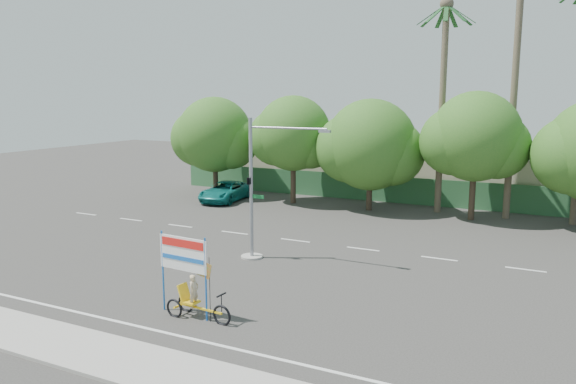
% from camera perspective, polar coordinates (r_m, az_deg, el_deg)
% --- Properties ---
extents(ground, '(120.00, 120.00, 0.00)m').
position_cam_1_polar(ground, '(24.01, -3.31, -9.84)').
color(ground, '#33302D').
rests_on(ground, ground).
extents(sidewalk_near, '(50.00, 2.40, 0.12)m').
position_cam_1_polar(sidewalk_near, '(18.38, -15.49, -16.40)').
color(sidewalk_near, gray).
rests_on(sidewalk_near, ground).
extents(fence, '(38.00, 0.08, 2.00)m').
position_cam_1_polar(fence, '(43.20, 10.97, 0.22)').
color(fence, '#336B3D').
rests_on(fence, ground).
extents(building_left, '(12.00, 8.00, 4.00)m').
position_cam_1_polar(building_left, '(50.68, 1.44, 2.94)').
color(building_left, beige).
rests_on(building_left, ground).
extents(building_right, '(14.00, 8.00, 3.60)m').
position_cam_1_polar(building_right, '(46.14, 22.14, 1.28)').
color(building_right, beige).
rests_on(building_right, ground).
extents(tree_far_left, '(7.14, 6.00, 7.96)m').
position_cam_1_polar(tree_far_left, '(45.46, -7.51, 5.56)').
color(tree_far_left, '#473828').
rests_on(tree_far_left, ground).
extents(tree_left, '(6.66, 5.60, 8.07)m').
position_cam_1_polar(tree_left, '(41.94, 0.49, 5.70)').
color(tree_left, '#473828').
rests_on(tree_left, ground).
extents(tree_center, '(7.62, 6.40, 7.85)m').
position_cam_1_polar(tree_center, '(39.73, 8.30, 4.51)').
color(tree_center, '#473828').
rests_on(tree_center, ground).
extents(tree_right, '(6.90, 5.80, 8.36)m').
position_cam_1_polar(tree_right, '(38.08, 18.42, 5.05)').
color(tree_right, '#473828').
rests_on(tree_right, ground).
extents(palm_tall, '(3.73, 3.79, 17.45)m').
position_cam_1_polar(palm_tall, '(39.31, 22.19, 12.60)').
color(palm_tall, '#70604C').
rests_on(palm_tall, ground).
extents(palm_short, '(3.73, 3.79, 14.45)m').
position_cam_1_polar(palm_short, '(39.87, 15.48, 10.61)').
color(palm_short, '#70604C').
rests_on(palm_short, ground).
extents(traffic_signal, '(4.72, 1.10, 7.00)m').
position_cam_1_polar(traffic_signal, '(27.65, -3.23, -0.94)').
color(traffic_signal, gray).
rests_on(traffic_signal, ground).
extents(trike_billboard, '(3.20, 0.81, 3.14)m').
position_cam_1_polar(trike_billboard, '(21.07, -9.88, -9.18)').
color(trike_billboard, black).
rests_on(trike_billboard, ground).
extents(pickup_truck, '(3.00, 5.62, 1.50)m').
position_cam_1_polar(pickup_truck, '(43.47, -6.38, 0.06)').
color(pickup_truck, '#10716C').
rests_on(pickup_truck, ground).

